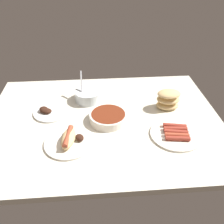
{
  "coord_description": "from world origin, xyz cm",
  "views": [
    {
      "loc": [
        3.91,
        101.44,
        75.44
      ],
      "look_at": [
        -4.3,
        -1.9,
        3.0
      ],
      "focal_mm": 39.58,
      "sensor_mm": 36.0,
      "label": 1
    }
  ],
  "objects_px": {
    "bowl_chili": "(108,117)",
    "plate_sausages": "(176,134)",
    "plate_grilled_meat": "(50,112)",
    "bowl_coleslaw": "(88,95)",
    "plate_hotdog_assembled": "(69,140)",
    "bread_stack": "(168,99)"
  },
  "relations": [
    {
      "from": "plate_grilled_meat",
      "to": "plate_sausages",
      "type": "bearing_deg",
      "value": 159.46
    },
    {
      "from": "bowl_coleslaw",
      "to": "plate_hotdog_assembled",
      "type": "distance_m",
      "value": 0.37
    },
    {
      "from": "plate_sausages",
      "to": "plate_grilled_meat",
      "type": "xyz_separation_m",
      "value": [
        0.61,
        -0.23,
        -0.0
      ]
    },
    {
      "from": "bowl_chili",
      "to": "bowl_coleslaw",
      "type": "relative_size",
      "value": 1.22
    },
    {
      "from": "plate_sausages",
      "to": "plate_hotdog_assembled",
      "type": "bearing_deg",
      "value": 2.16
    },
    {
      "from": "plate_sausages",
      "to": "bread_stack",
      "type": "bearing_deg",
      "value": -94.83
    },
    {
      "from": "bowl_chili",
      "to": "plate_sausages",
      "type": "relative_size",
      "value": 0.79
    },
    {
      "from": "bowl_coleslaw",
      "to": "bread_stack",
      "type": "xyz_separation_m",
      "value": [
        -0.43,
        0.11,
        0.02
      ]
    },
    {
      "from": "bowl_chili",
      "to": "plate_grilled_meat",
      "type": "bearing_deg",
      "value": -16.53
    },
    {
      "from": "bread_stack",
      "to": "plate_sausages",
      "type": "bearing_deg",
      "value": 85.17
    },
    {
      "from": "bowl_chili",
      "to": "bowl_coleslaw",
      "type": "height_order",
      "value": "bowl_coleslaw"
    },
    {
      "from": "bowl_coleslaw",
      "to": "plate_hotdog_assembled",
      "type": "height_order",
      "value": "bowl_coleslaw"
    },
    {
      "from": "plate_sausages",
      "to": "bowl_coleslaw",
      "type": "xyz_separation_m",
      "value": [
        0.41,
        -0.34,
        0.02
      ]
    },
    {
      "from": "plate_sausages",
      "to": "bowl_coleslaw",
      "type": "height_order",
      "value": "bowl_coleslaw"
    },
    {
      "from": "bread_stack",
      "to": "plate_hotdog_assembled",
      "type": "bearing_deg",
      "value": 25.82
    },
    {
      "from": "bowl_chili",
      "to": "plate_hotdog_assembled",
      "type": "distance_m",
      "value": 0.24
    },
    {
      "from": "plate_sausages",
      "to": "plate_grilled_meat",
      "type": "relative_size",
      "value": 1.3
    },
    {
      "from": "plate_sausages",
      "to": "bowl_coleslaw",
      "type": "bearing_deg",
      "value": -39.96
    },
    {
      "from": "bowl_coleslaw",
      "to": "plate_sausages",
      "type": "bearing_deg",
      "value": 140.04
    },
    {
      "from": "plate_grilled_meat",
      "to": "bread_stack",
      "type": "xyz_separation_m",
      "value": [
        -0.63,
        -0.0,
        0.04
      ]
    },
    {
      "from": "bowl_coleslaw",
      "to": "bread_stack",
      "type": "distance_m",
      "value": 0.44
    },
    {
      "from": "plate_grilled_meat",
      "to": "bowl_chili",
      "type": "bearing_deg",
      "value": 163.47
    }
  ]
}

